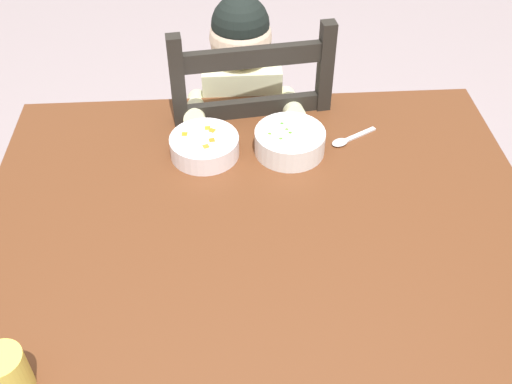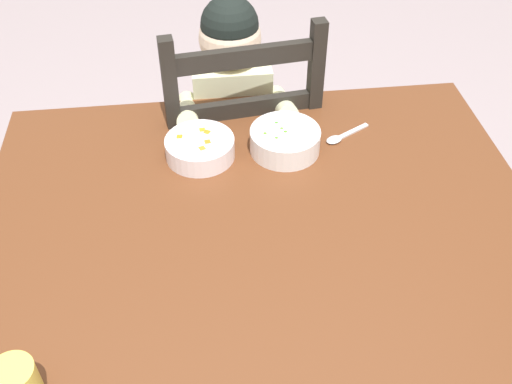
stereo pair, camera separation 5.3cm
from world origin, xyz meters
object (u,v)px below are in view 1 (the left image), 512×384
at_px(bowl_of_carrots, 204,146).
at_px(bowl_of_peas, 290,141).
at_px(drinking_cup, 6,374).
at_px(dining_table, 262,265).
at_px(child_figure, 242,108).
at_px(spoon, 346,140).
at_px(dining_chair, 245,155).

bearing_deg(bowl_of_carrots, bowl_of_peas, -0.01).
bearing_deg(drinking_cup, dining_table, 36.16).
bearing_deg(dining_table, child_figure, 91.72).
xyz_separation_m(dining_table, drinking_cup, (-0.44, -0.32, 0.14)).
bearing_deg(bowl_of_carrots, dining_table, -67.08).
relative_size(spoon, drinking_cup, 1.42).
distance_m(child_figure, bowl_of_carrots, 0.32).
height_order(dining_chair, child_figure, child_figure).
height_order(dining_chair, spoon, dining_chair).
bearing_deg(spoon, child_figure, 133.67).
distance_m(child_figure, bowl_of_peas, 0.33).
height_order(dining_table, spoon, spoon).
distance_m(dining_table, dining_chair, 0.61).
relative_size(dining_chair, drinking_cup, 10.44).
xyz_separation_m(dining_chair, child_figure, (-0.01, -0.01, 0.18)).
bearing_deg(drinking_cup, child_figure, 64.77).
xyz_separation_m(child_figure, drinking_cup, (-0.43, -0.90, 0.11)).
bearing_deg(dining_chair, bowl_of_peas, -71.92).
bearing_deg(dining_table, bowl_of_carrots, 112.92).
xyz_separation_m(dining_table, bowl_of_peas, (0.09, 0.29, 0.12)).
height_order(dining_table, dining_chair, dining_chair).
xyz_separation_m(bowl_of_carrots, drinking_cup, (-0.32, -0.61, 0.02)).
bearing_deg(dining_table, bowl_of_peas, 73.22).
bearing_deg(bowl_of_peas, spoon, 11.59).
bearing_deg(child_figure, dining_table, -88.28).
relative_size(dining_chair, bowl_of_peas, 5.52).
relative_size(bowl_of_peas, spoon, 1.33).
xyz_separation_m(bowl_of_carrots, spoon, (0.35, 0.03, -0.02)).
bearing_deg(spoon, dining_table, -126.33).
distance_m(dining_chair, spoon, 0.44).
bearing_deg(bowl_of_peas, dining_table, -106.78).
bearing_deg(drinking_cup, bowl_of_carrots, 62.22).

